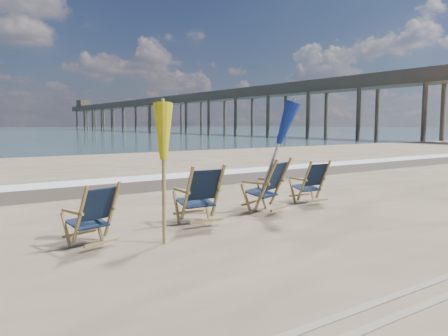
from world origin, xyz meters
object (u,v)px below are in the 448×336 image
at_px(beach_chair_0, 112,212).
at_px(beach_chair_2, 281,184).
at_px(beach_chair_1, 218,193).
at_px(fishing_pier, 179,109).
at_px(umbrella_yellow, 163,138).
at_px(beach_chair_3, 323,181).
at_px(umbrella_blue, 273,125).

distance_m(beach_chair_0, beach_chair_2, 3.72).
relative_size(beach_chair_1, fishing_pier, 0.01).
height_order(umbrella_yellow, fishing_pier, fishing_pier).
distance_m(beach_chair_0, beach_chair_3, 5.06).
bearing_deg(beach_chair_2, umbrella_yellow, -7.38).
xyz_separation_m(beach_chair_0, beach_chair_3, (5.03, 0.56, 0.02)).
bearing_deg(beach_chair_1, fishing_pier, -114.88).
distance_m(beach_chair_2, umbrella_blue, 1.22).
height_order(beach_chair_1, umbrella_blue, umbrella_blue).
height_order(beach_chair_0, umbrella_blue, umbrella_blue).
distance_m(umbrella_yellow, umbrella_blue, 2.82).
xyz_separation_m(umbrella_yellow, umbrella_blue, (2.72, 0.70, 0.19)).
bearing_deg(fishing_pier, beach_chair_3, -116.24).
relative_size(beach_chair_3, fishing_pier, 0.01).
relative_size(beach_chair_1, beach_chair_2, 0.98).
height_order(beach_chair_0, beach_chair_1, beach_chair_1).
xyz_separation_m(beach_chair_2, beach_chair_3, (1.34, 0.10, -0.06)).
distance_m(beach_chair_1, umbrella_blue, 1.88).
distance_m(beach_chair_2, umbrella_yellow, 3.23).
xyz_separation_m(beach_chair_0, beach_chair_2, (3.69, 0.47, 0.08)).
distance_m(beach_chair_2, fishing_pier, 81.17).
distance_m(beach_chair_3, umbrella_yellow, 4.53).
height_order(beach_chair_2, fishing_pier, fishing_pier).
height_order(beach_chair_3, umbrella_yellow, umbrella_yellow).
xyz_separation_m(beach_chair_0, umbrella_blue, (3.43, 0.44, 1.27)).
distance_m(umbrella_blue, fishing_pier, 81.26).
xyz_separation_m(beach_chair_1, beach_chair_3, (3.03, 0.35, -0.05)).
bearing_deg(umbrella_blue, umbrella_yellow, -165.52).
bearing_deg(umbrella_blue, beach_chair_0, -172.77).
bearing_deg(beach_chair_2, beach_chair_3, 162.85).
xyz_separation_m(beach_chair_1, umbrella_blue, (1.43, 0.22, 1.20)).
relative_size(beach_chair_0, beach_chair_1, 0.88).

